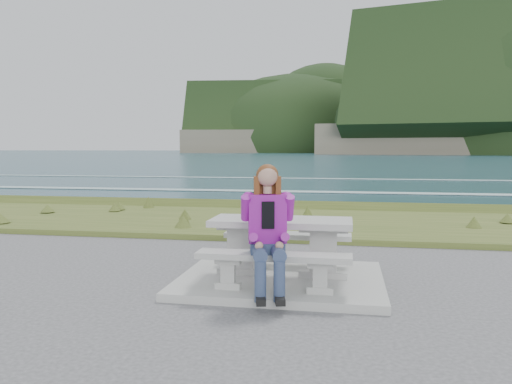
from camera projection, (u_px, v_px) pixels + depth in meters
concrete_slab at (281, 280)px, 6.49m from camera, size 2.60×2.10×0.10m
picnic_table at (281, 232)px, 6.43m from camera, size 1.80×0.75×0.75m
bench_landward at (273, 262)px, 5.77m from camera, size 1.80×0.35×0.45m
bench_seaward at (288, 240)px, 7.14m from camera, size 1.80×0.35×0.45m
grass_verge at (309, 225)px, 11.39m from camera, size 160.00×4.50×0.22m
shore_drop at (317, 210)px, 14.23m from camera, size 160.00×0.80×2.20m
ocean at (333, 204)px, 31.23m from camera, size 1600.00×1600.00×0.09m
seated_woman at (268, 247)px, 5.62m from camera, size 0.57×0.82×1.48m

